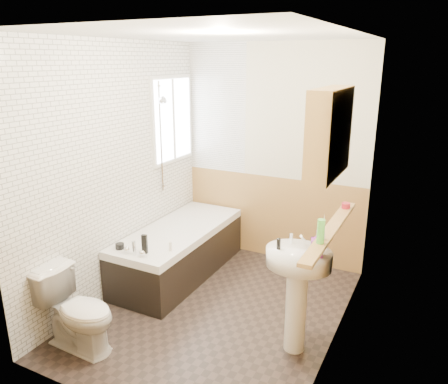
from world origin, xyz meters
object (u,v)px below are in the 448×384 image
at_px(sink, 297,280).
at_px(pine_shelf, 331,230).
at_px(bathtub, 179,250).
at_px(toilet, 78,311).
at_px(medicine_cabinet, 329,133).

xyz_separation_m(sink, pine_shelf, (0.20, 0.15, 0.41)).
bearing_deg(bathtub, sink, -24.06).
relative_size(bathtub, toilet, 2.52).
distance_m(sink, pine_shelf, 0.48).
bearing_deg(bathtub, toilet, -91.16).
bearing_deg(medicine_cabinet, sink, 175.93).
relative_size(toilet, sink, 0.68).
height_order(sink, pine_shelf, pine_shelf).
bearing_deg(sink, bathtub, 166.56).
xyz_separation_m(bathtub, medicine_cabinet, (1.74, -0.71, 1.54)).
height_order(bathtub, medicine_cabinet, medicine_cabinet).
bearing_deg(sink, medicine_cabinet, 6.55).
xyz_separation_m(bathtub, sink, (1.57, -0.70, 0.36)).
height_order(toilet, medicine_cabinet, medicine_cabinet).
distance_m(toilet, sink, 1.81).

